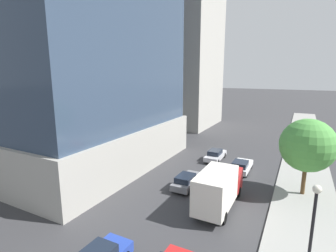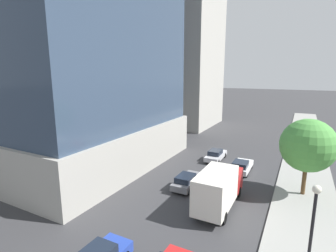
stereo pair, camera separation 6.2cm
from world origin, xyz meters
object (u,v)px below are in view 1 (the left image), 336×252
at_px(street_tree, 308,145).
at_px(car_silver, 215,155).
at_px(construction_building, 181,36).
at_px(car_white, 241,166).
at_px(street_lamp, 313,219).
at_px(box_truck, 219,187).
at_px(car_gray, 187,181).

xyz_separation_m(street_tree, car_silver, (-10.09, 5.81, -4.07)).
xyz_separation_m(construction_building, street_tree, (24.52, -26.24, -14.03)).
bearing_deg(car_white, construction_building, 128.39).
bearing_deg(car_silver, street_lamp, -59.00).
xyz_separation_m(street_tree, car_white, (-6.25, 3.17, -4.05)).
height_order(construction_building, car_silver, construction_building).
relative_size(street_lamp, street_tree, 0.78).
xyz_separation_m(street_tree, box_truck, (-6.25, -5.88, -2.90)).
xyz_separation_m(street_lamp, car_silver, (-10.33, 17.19, -3.08)).
bearing_deg(street_lamp, construction_building, 123.35).
relative_size(street_lamp, car_gray, 1.24).
distance_m(car_gray, car_silver, 9.25).
bearing_deg(box_truck, car_silver, 108.21).
distance_m(construction_building, street_lamp, 47.47).
bearing_deg(construction_building, street_lamp, -56.65).
xyz_separation_m(street_tree, car_gray, (-10.09, -3.44, -4.04)).
distance_m(car_silver, box_truck, 12.36).
bearing_deg(street_lamp, box_truck, 139.69).
xyz_separation_m(car_white, box_truck, (-0.00, -9.05, 1.15)).
height_order(car_gray, car_silver, car_gray).
height_order(construction_building, box_truck, construction_building).
distance_m(street_lamp, car_white, 16.22).
xyz_separation_m(street_lamp, box_truck, (-6.48, 5.50, -1.91)).
bearing_deg(construction_building, box_truck, -60.36).
bearing_deg(construction_building, car_white, -51.61).
bearing_deg(construction_building, car_gray, -64.07).
height_order(construction_building, car_gray, construction_building).
bearing_deg(street_tree, car_white, 153.10).
xyz_separation_m(construction_building, box_truck, (18.27, -32.12, -16.93)).
distance_m(street_lamp, street_tree, 11.42).
height_order(street_lamp, box_truck, street_lamp).
bearing_deg(box_truck, construction_building, 119.64).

